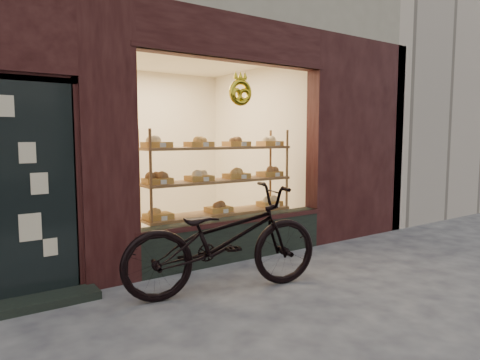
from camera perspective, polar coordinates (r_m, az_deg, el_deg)
ground at (r=3.92m, az=12.22°, el=-18.50°), size 90.00×90.00×0.00m
neighbor_right at (r=14.86m, az=22.91°, el=16.61°), size 12.00×7.00×9.00m
display_shelf at (r=5.89m, az=-2.88°, el=-1.37°), size 2.20×0.45×1.70m
bicycle at (r=4.43m, az=-2.18°, el=-7.93°), size 2.21×1.16×1.10m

